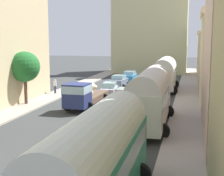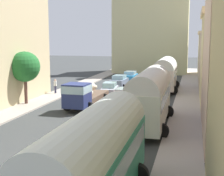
{
  "view_description": "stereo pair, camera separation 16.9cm",
  "coord_description": "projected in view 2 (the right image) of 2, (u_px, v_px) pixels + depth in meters",
  "views": [
    {
      "loc": [
        7.62,
        -7.73,
        6.47
      ],
      "look_at": [
        0.0,
        23.41,
        1.53
      ],
      "focal_mm": 52.52,
      "sensor_mm": 36.0,
      "label": 1
    },
    {
      "loc": [
        7.78,
        -7.69,
        6.47
      ],
      "look_at": [
        0.0,
        23.41,
        1.53
      ],
      "focal_mm": 52.52,
      "sensor_mm": 36.0,
      "label": 2
    }
  ],
  "objects": [
    {
      "name": "distant_church",
      "position": [
        151.0,
        32.0,
        59.76
      ],
      "size": [
        13.3,
        7.03,
        21.82
      ],
      "color": "#C9C38C",
      "rests_on": "ground"
    },
    {
      "name": "car_5",
      "position": [
        144.0,
        82.0,
        42.25
      ],
      "size": [
        2.35,
        3.95,
        1.66
      ],
      "color": "slate",
      "rests_on": "ground"
    },
    {
      "name": "building_right_3",
      "position": [
        219.0,
        61.0,
        41.61
      ],
      "size": [
        4.67,
        9.77,
        7.17
      ],
      "color": "tan",
      "rests_on": "ground"
    },
    {
      "name": "car_3",
      "position": [
        86.0,
        134.0,
        19.7
      ],
      "size": [
        2.25,
        3.77,
        1.42
      ],
      "color": "#458F49",
      "rests_on": "ground"
    },
    {
      "name": "car_2",
      "position": [
        130.0,
        76.0,
        49.32
      ],
      "size": [
        2.33,
        3.98,
        1.48
      ],
      "color": "#3390CF",
      "rests_on": "ground"
    },
    {
      "name": "parked_bus_1",
      "position": [
        150.0,
        95.0,
        23.87
      ],
      "size": [
        3.3,
        9.35,
        4.2
      ],
      "color": "beige",
      "rests_on": "ground"
    },
    {
      "name": "roadside_tree_2",
      "position": [
        25.0,
        67.0,
        31.3
      ],
      "size": [
        2.92,
        2.92,
        5.19
      ],
      "color": "brown",
      "rests_on": "ground"
    },
    {
      "name": "sidewalk_left",
      "position": [
        59.0,
        94.0,
        37.84
      ],
      "size": [
        2.5,
        70.0,
        0.14
      ],
      "primitive_type": "cube",
      "color": "#9E9488",
      "rests_on": "ground"
    },
    {
      "name": "car_6",
      "position": [
        153.0,
        75.0,
        50.86
      ],
      "size": [
        2.22,
        4.37,
        1.5
      ],
      "color": "#559954",
      "rests_on": "ground"
    },
    {
      "name": "building_right_4",
      "position": [
        212.0,
        54.0,
        53.37
      ],
      "size": [
        4.71,
        12.97,
        7.47
      ],
      "color": "beige",
      "rests_on": "ground"
    },
    {
      "name": "car_4",
      "position": [
        125.0,
        97.0,
        31.79
      ],
      "size": [
        2.45,
        3.93,
        1.61
      ],
      "color": "#B32C2E",
      "rests_on": "ground"
    },
    {
      "name": "ground_plane",
      "position": [
        120.0,
        97.0,
        36.11
      ],
      "size": [
        154.0,
        154.0,
        0.0
      ],
      "primitive_type": "plane",
      "color": "#37393A"
    },
    {
      "name": "parked_bus_2",
      "position": [
        165.0,
        73.0,
        39.93
      ],
      "size": [
        3.42,
        8.1,
        4.06
      ],
      "color": "beige",
      "rests_on": "ground"
    },
    {
      "name": "building_left_2",
      "position": [
        0.0,
        43.0,
        31.99
      ],
      "size": [
        4.35,
        13.08,
        11.84
      ],
      "color": "#C5B185",
      "rests_on": "ground"
    },
    {
      "name": "sidewalk_right",
      "position": [
        187.0,
        99.0,
        34.36
      ],
      "size": [
        2.5,
        70.0,
        0.14
      ],
      "primitive_type": "cube",
      "color": "#B2A8A2",
      "rests_on": "ground"
    },
    {
      "name": "cargo_truck_0",
      "position": [
        83.0,
        94.0,
        30.06
      ],
      "size": [
        3.09,
        7.54,
        2.52
      ],
      "color": "navy",
      "rests_on": "ground"
    },
    {
      "name": "pedestrian_0",
      "position": [
        55.0,
        86.0,
        37.64
      ],
      "size": [
        0.46,
        0.46,
        1.76
      ],
      "color": "#2B2C45",
      "rests_on": "ground"
    },
    {
      "name": "car_1",
      "position": [
        119.0,
        81.0,
        43.0
      ],
      "size": [
        2.38,
        3.78,
        1.61
      ],
      "color": "gray",
      "rests_on": "ground"
    },
    {
      "name": "car_0",
      "position": [
        110.0,
        89.0,
        36.97
      ],
      "size": [
        2.28,
        3.75,
        1.49
      ],
      "color": "silver",
      "rests_on": "ground"
    },
    {
      "name": "building_right_2",
      "position": [
        224.0,
        57.0,
        31.82
      ],
      "size": [
        4.62,
        9.3,
        9.08
      ],
      "color": "#D8C587",
      "rests_on": "ground"
    },
    {
      "name": "parked_bus_0",
      "position": [
        94.0,
        158.0,
        11.74
      ],
      "size": [
        3.25,
        9.02,
        3.95
      ],
      "color": "#2B8C71",
      "rests_on": "ground"
    }
  ]
}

